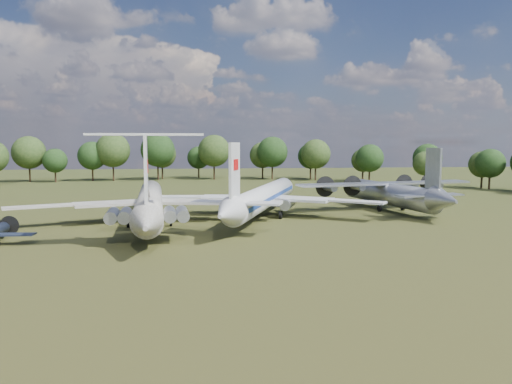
{
  "coord_description": "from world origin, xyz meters",
  "views": [
    {
      "loc": [
        3.23,
        -68.63,
        11.55
      ],
      "look_at": [
        10.76,
        -3.79,
        5.0
      ],
      "focal_mm": 35.0,
      "sensor_mm": 36.0,
      "label": 1
    }
  ],
  "objects_px": {
    "an12_transport": "(388,197)",
    "person_on_il62": "(147,194)",
    "tu104_jet": "(264,201)",
    "il62_airliner": "(150,207)"
  },
  "relations": [
    {
      "from": "tu104_jet",
      "to": "person_on_il62",
      "type": "distance_m",
      "value": 24.65
    },
    {
      "from": "tu104_jet",
      "to": "il62_airliner",
      "type": "bearing_deg",
      "value": -143.53
    },
    {
      "from": "il62_airliner",
      "to": "person_on_il62",
      "type": "distance_m",
      "value": 14.03
    },
    {
      "from": "tu104_jet",
      "to": "person_on_il62",
      "type": "xyz_separation_m",
      "value": [
        -15.75,
        -18.68,
        3.27
      ]
    },
    {
      "from": "il62_airliner",
      "to": "person_on_il62",
      "type": "bearing_deg",
      "value": -90.0
    },
    {
      "from": "il62_airliner",
      "to": "an12_transport",
      "type": "height_order",
      "value": "il62_airliner"
    },
    {
      "from": "il62_airliner",
      "to": "tu104_jet",
      "type": "bearing_deg",
      "value": 12.31
    },
    {
      "from": "an12_transport",
      "to": "person_on_il62",
      "type": "relative_size",
      "value": 21.38
    },
    {
      "from": "il62_airliner",
      "to": "tu104_jet",
      "type": "distance_m",
      "value": 17.56
    },
    {
      "from": "il62_airliner",
      "to": "an12_transport",
      "type": "bearing_deg",
      "value": 10.39
    }
  ]
}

